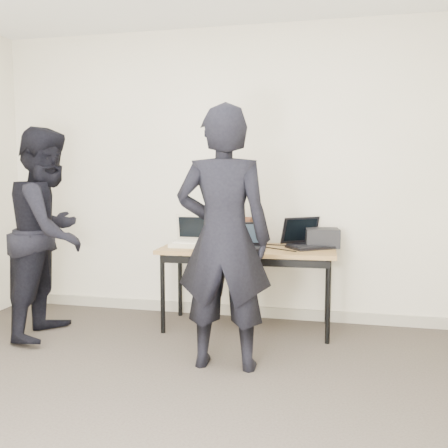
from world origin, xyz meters
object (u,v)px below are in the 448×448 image
(desk, at_px, (247,254))
(equipment_box, at_px, (322,238))
(person_typist, at_px, (224,239))
(leather_satchel, at_px, (233,230))
(laptop_right, at_px, (306,241))
(laptop_beige, at_px, (191,240))
(person_observer, at_px, (49,233))
(laptop_center, at_px, (247,243))

(desk, xyz_separation_m, equipment_box, (0.63, 0.19, 0.14))
(person_typist, bearing_deg, leather_satchel, -85.05)
(laptop_right, xyz_separation_m, person_typist, (-0.51, -1.01, 0.13))
(leather_satchel, bearing_deg, laptop_beige, -145.34)
(desk, xyz_separation_m, person_observer, (-1.60, -0.50, 0.21))
(laptop_beige, relative_size, laptop_center, 1.02)
(laptop_center, xyz_separation_m, laptop_right, (0.49, 0.19, 0.01))
(laptop_beige, relative_size, equipment_box, 1.22)
(desk, relative_size, equipment_box, 5.39)
(person_observer, bearing_deg, equipment_box, -78.64)
(laptop_beige, height_order, laptop_center, laptop_beige)
(laptop_beige, height_order, person_observer, person_observer)
(laptop_beige, distance_m, person_typist, 1.02)
(laptop_beige, height_order, leather_satchel, laptop_beige)
(laptop_right, distance_m, person_typist, 1.14)
(laptop_right, relative_size, leather_satchel, 1.33)
(laptop_right, distance_m, person_observer, 2.19)
(equipment_box, bearing_deg, leather_satchel, 177.48)
(laptop_center, height_order, person_typist, person_typist)
(laptop_beige, xyz_separation_m, equipment_box, (1.14, 0.19, 0.03))
(laptop_center, bearing_deg, laptop_beige, 161.05)
(laptop_right, relative_size, equipment_box, 1.71)
(leather_satchel, distance_m, person_observer, 1.59)
(person_typist, xyz_separation_m, person_observer, (-1.59, 0.38, -0.05))
(leather_satchel, xyz_separation_m, person_typist, (0.17, -1.10, 0.07))
(desk, xyz_separation_m, laptop_center, (0.01, -0.06, 0.11))
(laptop_beige, bearing_deg, desk, -3.43)
(laptop_center, xyz_separation_m, person_observer, (-1.61, -0.44, 0.10))
(desk, distance_m, laptop_beige, 0.52)
(laptop_right, xyz_separation_m, person_observer, (-2.09, -0.63, 0.09))
(person_typist, bearing_deg, laptop_beige, -64.35)
(leather_satchel, bearing_deg, laptop_right, -7.10)
(laptop_beige, distance_m, leather_satchel, 0.40)
(laptop_beige, distance_m, person_observer, 1.20)
(laptop_center, relative_size, laptop_right, 0.70)
(laptop_center, distance_m, person_observer, 1.67)
(laptop_center, height_order, laptop_right, laptop_right)
(laptop_beige, bearing_deg, laptop_right, 4.60)
(desk, bearing_deg, equipment_box, 15.19)
(laptop_center, bearing_deg, person_observer, -176.48)
(laptop_beige, relative_size, person_typist, 0.19)
(desk, height_order, laptop_beige, laptop_beige)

